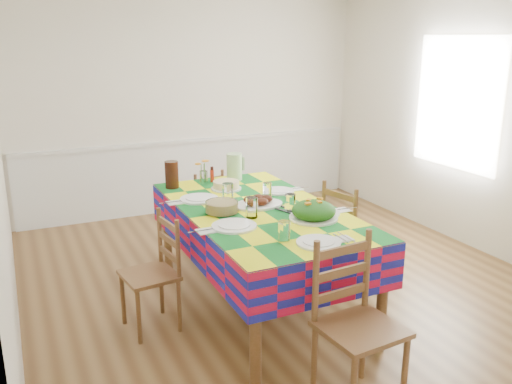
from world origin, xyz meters
TOP-DOWN VIEW (x-y plane):
  - room at (0.00, 0.00)m, footprint 4.58×5.08m
  - wainscot at (0.00, 2.48)m, footprint 4.41×0.06m
  - window_right at (2.23, 0.30)m, footprint 0.00×1.40m
  - dining_table at (-0.39, -0.30)m, footprint 1.18×2.19m
  - setting_near_head at (-0.42, -1.12)m, footprint 0.49×0.33m
  - setting_left_near at (-0.68, -0.58)m, footprint 0.60×0.36m
  - setting_left_far at (-0.68, 0.07)m, footprint 0.59×0.35m
  - setting_right_near at (-0.08, -0.58)m, footprint 0.58×0.33m
  - setting_right_far at (-0.08, 0.02)m, footprint 0.52×0.30m
  - meat_platter at (-0.37, -0.24)m, footprint 0.42×0.30m
  - salad_platter at (-0.13, -0.71)m, footprint 0.37×0.37m
  - pasta_bowl at (-0.70, -0.28)m, footprint 0.26×0.26m
  - cake at (-0.42, 0.34)m, footprint 0.28×0.28m
  - serving_utensils at (-0.23, -0.42)m, footprint 0.17×0.38m
  - flower_vase at (-0.54, 0.59)m, footprint 0.15×0.12m
  - hot_sauce at (-0.44, 0.63)m, footprint 0.04×0.04m
  - green_pitcher at (-0.21, 0.63)m, footprint 0.15×0.15m
  - tea_pitcher at (-0.85, 0.60)m, footprint 0.12×0.12m
  - name_card at (-0.40, -1.34)m, footprint 0.09×0.03m
  - chair_near at (-0.40, -1.68)m, footprint 0.50×0.48m
  - chair_far at (-0.38, 1.09)m, footprint 0.45×0.44m
  - chair_left at (-1.27, -0.29)m, footprint 0.43×0.45m
  - chair_right at (0.49, -0.31)m, footprint 0.50×0.51m

SIDE VIEW (x-z plane):
  - chair_far at x=-0.38m, z-range -0.01..0.86m
  - chair_left at x=-1.27m, z-range -0.01..0.90m
  - chair_right at x=0.49m, z-range -0.01..0.96m
  - wainscot at x=0.00m, z-range 0.03..0.95m
  - chair_near at x=-0.40m, z-range -0.01..1.03m
  - dining_table at x=-0.39m, z-range 0.33..1.18m
  - serving_utensils at x=-0.23m, z-range 0.85..0.86m
  - name_card at x=-0.40m, z-range 0.85..0.87m
  - setting_right_far at x=-0.08m, z-range 0.81..0.95m
  - setting_near_head at x=-0.42m, z-range 0.81..0.95m
  - meat_platter at x=-0.37m, z-range 0.84..0.92m
  - setting_right_near at x=-0.08m, z-range 0.81..0.96m
  - setting_left_far at x=-0.68m, z-range 0.81..0.96m
  - setting_left_near at x=-0.68m, z-range 0.81..0.96m
  - cake at x=-0.42m, z-range 0.85..0.92m
  - pasta_bowl at x=-0.70m, z-range 0.85..0.94m
  - salad_platter at x=-0.13m, z-range 0.83..0.99m
  - hot_sauce at x=-0.44m, z-range 0.85..1.00m
  - flower_vase at x=-0.54m, z-range 0.83..1.07m
  - tea_pitcher at x=-0.85m, z-range 0.85..1.10m
  - green_pitcher at x=-0.21m, z-range 0.85..1.11m
  - room at x=0.00m, z-range -0.04..2.74m
  - window_right at x=2.23m, z-range 0.80..2.20m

